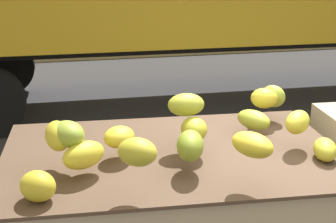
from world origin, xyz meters
TOP-DOWN VIEW (x-y plane):
  - curb_strip at (0.00, 8.85)m, footprint 80.00×0.80m

SIDE VIEW (x-z plane):
  - curb_strip at x=0.00m, z-range 0.00..0.16m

